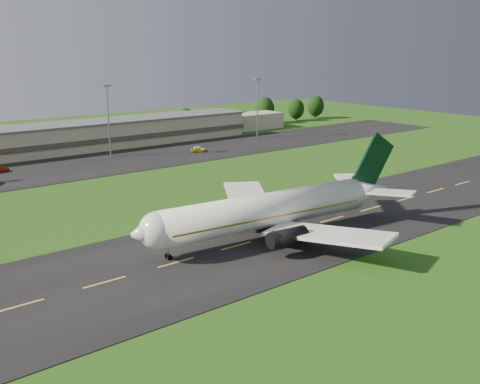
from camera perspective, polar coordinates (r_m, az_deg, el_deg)
ground at (r=90.93m, az=5.11°, el=-4.28°), size 360.00×360.00×0.00m
taxiway at (r=90.91m, az=5.11°, el=-4.25°), size 220.00×30.00×0.10m
apron at (r=149.75m, az=-14.06°, el=3.03°), size 260.00×30.00×0.10m
airliner at (r=86.93m, az=3.35°, el=-1.93°), size 51.23×41.94×15.57m
terminal at (r=173.45m, az=-15.53°, el=5.84°), size 145.00×16.00×8.40m
light_mast_centre at (r=157.03m, az=-13.89°, el=8.27°), size 2.40×1.20×20.35m
light_mast_east at (r=186.36m, az=1.87°, el=9.69°), size 2.40×1.20×20.35m
tree_line at (r=197.32m, az=-7.53°, el=7.65°), size 196.20×9.77×10.89m
service_vehicle_b at (r=146.85m, az=-24.15°, el=2.21°), size 4.18×2.83×1.30m
service_vehicle_c at (r=162.90m, az=-4.37°, el=4.63°), size 2.69×4.89×1.30m
service_vehicle_d at (r=160.69m, az=-4.51°, el=4.47°), size 4.51×3.64×1.23m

